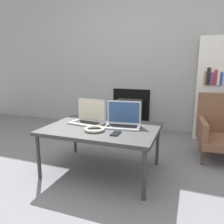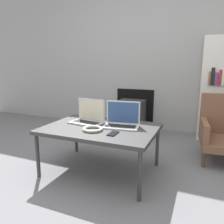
{
  "view_description": "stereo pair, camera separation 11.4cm",
  "coord_description": "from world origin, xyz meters",
  "px_view_note": "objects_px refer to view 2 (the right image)",
  "views": [
    {
      "loc": [
        0.82,
        -1.55,
        1.09
      ],
      "look_at": [
        0.0,
        0.69,
        0.57
      ],
      "focal_mm": 35.0,
      "sensor_mm": 36.0,
      "label": 1
    },
    {
      "loc": [
        0.93,
        -1.51,
        1.09
      ],
      "look_at": [
        0.0,
        0.69,
        0.57
      ],
      "focal_mm": 35.0,
      "sensor_mm": 36.0,
      "label": 2
    }
  ],
  "objects_px": {
    "phone": "(113,134)",
    "laptop_right": "(122,121)",
    "headphones": "(93,129)",
    "tv": "(130,116)",
    "laptop_left": "(88,117)"
  },
  "relations": [
    {
      "from": "phone",
      "to": "laptop_right",
      "type": "bearing_deg",
      "value": 92.89
    },
    {
      "from": "headphones",
      "to": "phone",
      "type": "bearing_deg",
      "value": -6.88
    },
    {
      "from": "laptop_left",
      "to": "headphones",
      "type": "xyz_separation_m",
      "value": [
        0.18,
        -0.24,
        -0.05
      ]
    },
    {
      "from": "tv",
      "to": "headphones",
      "type": "bearing_deg",
      "value": -84.72
    },
    {
      "from": "laptop_right",
      "to": "tv",
      "type": "xyz_separation_m",
      "value": [
        -0.36,
        1.37,
        -0.28
      ]
    },
    {
      "from": "laptop_right",
      "to": "phone",
      "type": "distance_m",
      "value": 0.27
    },
    {
      "from": "laptop_right",
      "to": "headphones",
      "type": "xyz_separation_m",
      "value": [
        -0.21,
        -0.24,
        -0.05
      ]
    },
    {
      "from": "laptop_left",
      "to": "phone",
      "type": "height_order",
      "value": "laptop_left"
    },
    {
      "from": "laptop_left",
      "to": "headphones",
      "type": "distance_m",
      "value": 0.3
    },
    {
      "from": "phone",
      "to": "headphones",
      "type": "bearing_deg",
      "value": 173.12
    },
    {
      "from": "headphones",
      "to": "tv",
      "type": "distance_m",
      "value": 1.63
    },
    {
      "from": "laptop_right",
      "to": "phone",
      "type": "xyz_separation_m",
      "value": [
        0.01,
        -0.26,
        -0.06
      ]
    },
    {
      "from": "laptop_right",
      "to": "phone",
      "type": "relative_size",
      "value": 2.67
    },
    {
      "from": "laptop_right",
      "to": "tv",
      "type": "relative_size",
      "value": 0.73
    },
    {
      "from": "laptop_right",
      "to": "phone",
      "type": "bearing_deg",
      "value": -94.92
    }
  ]
}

